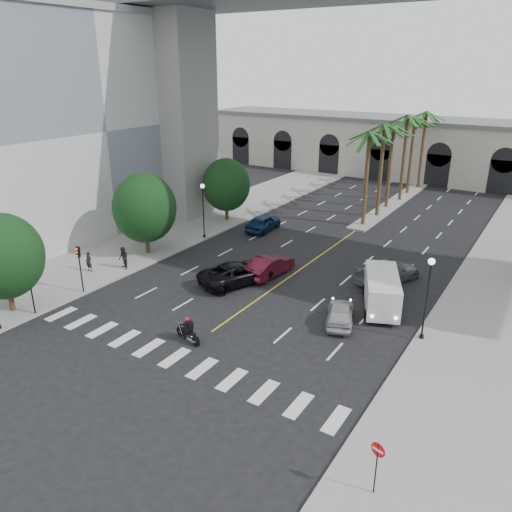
% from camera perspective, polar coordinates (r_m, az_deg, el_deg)
% --- Properties ---
extents(ground, '(140.00, 140.00, 0.00)m').
position_cam_1_polar(ground, '(30.41, -7.42, -10.16)').
color(ground, black).
rests_on(ground, ground).
extents(sidewalk_left, '(8.00, 100.00, 0.15)m').
position_cam_1_polar(sidewalk_left, '(49.75, -9.90, 2.46)').
color(sidewalk_left, gray).
rests_on(sidewalk_left, ground).
extents(sidewalk_right, '(8.00, 100.00, 0.15)m').
position_cam_1_polar(sidewalk_right, '(38.13, 26.31, -5.44)').
color(sidewalk_right, gray).
rests_on(sidewalk_right, ground).
extents(median, '(2.00, 24.00, 0.20)m').
position_cam_1_polar(median, '(62.18, 15.38, 5.79)').
color(median, gray).
rests_on(median, ground).
extents(building_left, '(16.50, 32.50, 20.60)m').
position_cam_1_polar(building_left, '(54.53, -22.55, 13.88)').
color(building_left, beige).
rests_on(building_left, ground).
extents(pier_building, '(71.00, 10.50, 8.50)m').
position_cam_1_polar(pier_building, '(77.50, 19.59, 11.41)').
color(pier_building, silver).
rests_on(pier_building, ground).
extents(bridge, '(75.00, 13.00, 26.00)m').
position_cam_1_polar(bridge, '(43.99, 15.55, 24.07)').
color(bridge, gray).
rests_on(bridge, ground).
extents(palm_a, '(3.20, 3.20, 10.30)m').
position_cam_1_polar(palm_a, '(51.11, 12.86, 13.16)').
color(palm_a, '#47331E').
rests_on(palm_a, ground).
extents(palm_b, '(3.20, 3.20, 10.60)m').
position_cam_1_polar(palm_b, '(54.80, 14.46, 13.82)').
color(palm_b, '#47331E').
rests_on(palm_b, ground).
extents(palm_c, '(3.20, 3.20, 10.10)m').
position_cam_1_polar(palm_c, '(58.73, 15.42, 13.72)').
color(palm_c, '#47331E').
rests_on(palm_c, ground).
extents(palm_d, '(3.20, 3.20, 10.90)m').
position_cam_1_polar(palm_d, '(62.37, 16.96, 14.64)').
color(palm_d, '#47331E').
rests_on(palm_d, ground).
extents(palm_e, '(3.20, 3.20, 10.40)m').
position_cam_1_polar(palm_e, '(66.31, 17.70, 14.50)').
color(palm_e, '#47331E').
rests_on(palm_e, ground).
extents(palm_f, '(3.20, 3.20, 10.70)m').
position_cam_1_polar(palm_f, '(70.07, 18.88, 14.90)').
color(palm_f, '#47331E').
rests_on(palm_f, ground).
extents(street_tree_near, '(5.20, 5.20, 6.89)m').
position_cam_1_polar(street_tree_near, '(36.29, -26.97, -0.05)').
color(street_tree_near, '#382616').
rests_on(street_tree_near, ground).
extents(street_tree_mid, '(5.44, 5.44, 7.21)m').
position_cam_1_polar(street_tree_mid, '(43.78, -12.62, 5.37)').
color(street_tree_mid, '#382616').
rests_on(street_tree_mid, ground).
extents(street_tree_far, '(5.04, 5.04, 6.68)m').
position_cam_1_polar(street_tree_far, '(52.74, -3.43, 8.12)').
color(street_tree_far, '#382616').
rests_on(street_tree_far, ground).
extents(lamp_post_left_far, '(0.40, 0.40, 5.35)m').
position_cam_1_polar(lamp_post_left_far, '(47.33, -6.06, 5.68)').
color(lamp_post_left_far, black).
rests_on(lamp_post_left_far, ground).
extents(lamp_post_right, '(0.40, 0.40, 5.35)m').
position_cam_1_polar(lamp_post_right, '(30.92, 19.01, -3.92)').
color(lamp_post_right, black).
rests_on(lamp_post_right, ground).
extents(traffic_signal_near, '(0.25, 0.18, 3.65)m').
position_cam_1_polar(traffic_signal_near, '(35.67, -24.46, -2.60)').
color(traffic_signal_near, black).
rests_on(traffic_signal_near, ground).
extents(traffic_signal_far, '(0.25, 0.18, 3.65)m').
position_cam_1_polar(traffic_signal_far, '(37.77, -19.53, -0.61)').
color(traffic_signal_far, black).
rests_on(traffic_signal_far, ground).
extents(motorcycle_rider, '(2.20, 0.76, 1.62)m').
position_cam_1_polar(motorcycle_rider, '(30.52, -7.73, -8.47)').
color(motorcycle_rider, black).
rests_on(motorcycle_rider, ground).
extents(car_a, '(3.02, 4.49, 1.42)m').
position_cam_1_polar(car_a, '(32.76, 9.59, -6.44)').
color(car_a, '#B0AFB4').
rests_on(car_a, ground).
extents(car_b, '(2.14, 5.05, 1.62)m').
position_cam_1_polar(car_b, '(39.32, 1.54, -1.16)').
color(car_b, '#4A0E1E').
rests_on(car_b, ground).
extents(car_c, '(4.89, 6.66, 1.68)m').
position_cam_1_polar(car_c, '(37.96, -2.16, -1.96)').
color(car_c, black).
rests_on(car_c, ground).
extents(car_d, '(4.43, 6.17, 1.66)m').
position_cam_1_polar(car_d, '(39.58, 14.85, -1.71)').
color(car_d, slate).
rests_on(car_d, ground).
extents(car_e, '(2.17, 4.91, 1.64)m').
position_cam_1_polar(car_e, '(50.14, 0.84, 3.83)').
color(car_e, '#0E2545').
rests_on(car_e, ground).
extents(cargo_van, '(4.11, 6.05, 2.42)m').
position_cam_1_polar(cargo_van, '(34.93, 14.18, -3.84)').
color(cargo_van, silver).
rests_on(cargo_van, ground).
extents(pedestrian_a, '(0.62, 0.45, 1.59)m').
position_cam_1_polar(pedestrian_a, '(41.98, -18.56, -0.63)').
color(pedestrian_a, black).
rests_on(pedestrian_a, sidewalk_left).
extents(pedestrian_b, '(1.10, 1.01, 1.84)m').
position_cam_1_polar(pedestrian_b, '(41.63, -14.92, -0.22)').
color(pedestrian_b, black).
rests_on(pedestrian_b, sidewalk_left).
extents(do_not_enter_sign, '(0.60, 0.20, 2.53)m').
position_cam_1_polar(do_not_enter_sign, '(20.75, 13.68, -21.51)').
color(do_not_enter_sign, black).
rests_on(do_not_enter_sign, ground).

